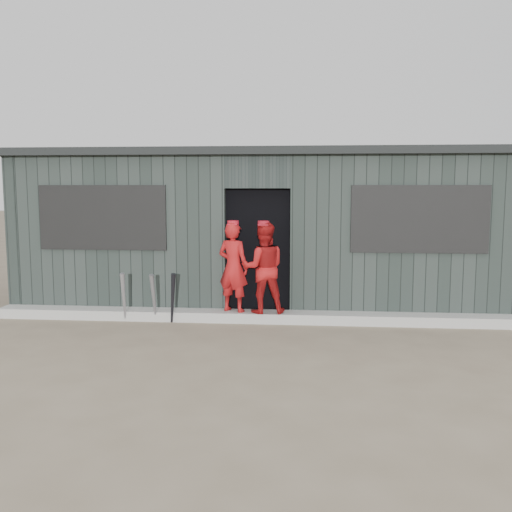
# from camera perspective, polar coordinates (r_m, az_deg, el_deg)

# --- Properties ---
(ground) EXTENTS (80.00, 80.00, 0.00)m
(ground) POSITION_cam_1_polar(r_m,az_deg,el_deg) (6.92, -1.37, -10.06)
(ground) COLOR #6E5F4C
(ground) RESTS_ON ground
(curb) EXTENTS (8.00, 0.36, 0.15)m
(curb) POSITION_cam_1_polar(r_m,az_deg,el_deg) (8.65, 0.01, -6.07)
(curb) COLOR #999894
(curb) RESTS_ON ground
(bat_left) EXTENTS (0.12, 0.28, 0.77)m
(bat_left) POSITION_cam_1_polar(r_m,az_deg,el_deg) (8.74, -13.08, -4.06)
(bat_left) COLOR gray
(bat_left) RESTS_ON ground
(bat_mid) EXTENTS (0.07, 0.28, 0.75)m
(bat_mid) POSITION_cam_1_polar(r_m,az_deg,el_deg) (8.63, -10.19, -4.18)
(bat_mid) COLOR gray
(bat_mid) RESTS_ON ground
(bat_right) EXTENTS (0.17, 0.24, 0.77)m
(bat_right) POSITION_cam_1_polar(r_m,az_deg,el_deg) (8.54, -8.34, -4.20)
(bat_right) COLOR black
(bat_right) RESTS_ON ground
(player_red_left) EXTENTS (0.58, 0.49, 1.35)m
(player_red_left) POSITION_cam_1_polar(r_m,az_deg,el_deg) (8.56, -2.29, -1.12)
(player_red_left) COLOR #A21415
(player_red_left) RESTS_ON curb
(player_red_right) EXTENTS (0.72, 0.60, 1.35)m
(player_red_right) POSITION_cam_1_polar(r_m,az_deg,el_deg) (8.46, 0.75, -1.20)
(player_red_right) COLOR #A21314
(player_red_right) RESTS_ON curb
(player_grey_back) EXTENTS (0.64, 0.51, 1.14)m
(player_grey_back) POSITION_cam_1_polar(r_m,az_deg,el_deg) (9.05, 2.77, -2.30)
(player_grey_back) COLOR silver
(player_grey_back) RESTS_ON ground
(dugout) EXTENTS (8.30, 3.30, 2.62)m
(dugout) POSITION_cam_1_polar(r_m,az_deg,el_deg) (10.14, 0.88, 2.77)
(dugout) COLOR black
(dugout) RESTS_ON ground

